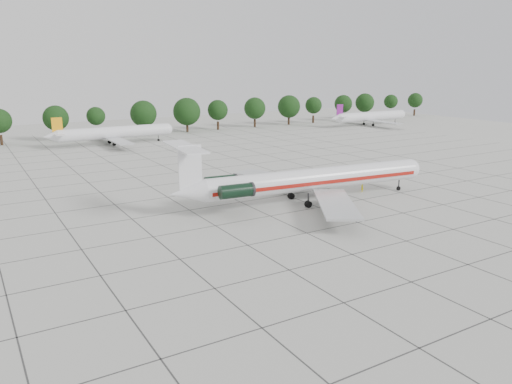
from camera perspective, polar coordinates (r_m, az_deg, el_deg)
ground at (r=65.52m, az=1.63°, el=-2.76°), size 260.00×260.00×0.00m
apron_joints at (r=78.11m, az=-4.29°, el=0.01°), size 170.00×170.00×0.02m
main_airliner at (r=71.29m, az=5.45°, el=1.37°), size 40.35×31.60×9.47m
ground_crew at (r=79.45m, az=12.03°, el=0.57°), size 0.70×0.63×1.61m
bg_airliner_c at (r=129.86m, az=-15.89°, el=6.52°), size 28.24×27.20×7.40m
bg_airliner_e at (r=169.91m, az=12.97°, el=8.40°), size 28.24×27.20×7.40m
tree_line at (r=140.17m, az=-21.91°, el=7.84°), size 249.86×8.44×10.22m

